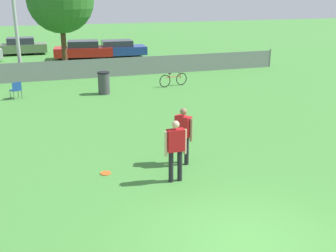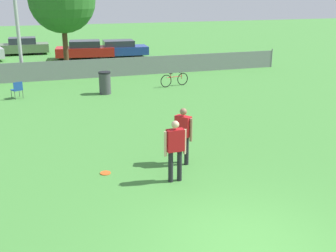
{
  "view_description": "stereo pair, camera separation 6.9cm",
  "coord_description": "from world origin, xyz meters",
  "px_view_note": "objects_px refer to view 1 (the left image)",
  "views": [
    {
      "loc": [
        -3.83,
        -6.46,
        4.87
      ],
      "look_at": [
        -0.06,
        4.78,
        1.05
      ],
      "focal_mm": 45.0,
      "sensor_mm": 36.0,
      "label": 1
    },
    {
      "loc": [
        -3.77,
        -6.48,
        4.87
      ],
      "look_at": [
        -0.06,
        4.78,
        1.05
      ],
      "focal_mm": 45.0,
      "sensor_mm": 36.0,
      "label": 2
    }
  ],
  "objects_px": {
    "trash_bin": "(104,83)",
    "parked_car_olive": "(21,46)",
    "player_defender_red": "(176,146)",
    "parked_car_red": "(84,50)",
    "frisbee_disc": "(106,173)",
    "parked_car_blue": "(117,49)",
    "bicycle_sideline": "(173,80)",
    "folding_chair_sideline": "(16,89)",
    "tree_near_pole": "(60,0)",
    "player_thrower_red": "(183,132)"
  },
  "relations": [
    {
      "from": "tree_near_pole",
      "to": "trash_bin",
      "type": "distance_m",
      "value": 8.0
    },
    {
      "from": "player_thrower_red",
      "to": "player_defender_red",
      "type": "relative_size",
      "value": 1.0
    },
    {
      "from": "player_defender_red",
      "to": "folding_chair_sideline",
      "type": "xyz_separation_m",
      "value": [
        -4.09,
        10.87,
        -0.52
      ]
    },
    {
      "from": "tree_near_pole",
      "to": "player_defender_red",
      "type": "height_order",
      "value": "tree_near_pole"
    },
    {
      "from": "player_defender_red",
      "to": "parked_car_olive",
      "type": "xyz_separation_m",
      "value": [
        -3.82,
        26.07,
        -0.34
      ]
    },
    {
      "from": "player_defender_red",
      "to": "bicycle_sideline",
      "type": "bearing_deg",
      "value": 69.4
    },
    {
      "from": "folding_chair_sideline",
      "to": "bicycle_sideline",
      "type": "relative_size",
      "value": 0.49
    },
    {
      "from": "trash_bin",
      "to": "parked_car_blue",
      "type": "bearing_deg",
      "value": 74.92
    },
    {
      "from": "folding_chair_sideline",
      "to": "frisbee_disc",
      "type": "bearing_deg",
      "value": 79.52
    },
    {
      "from": "player_thrower_red",
      "to": "player_defender_red",
      "type": "xyz_separation_m",
      "value": [
        -0.62,
        -1.07,
        0.0
      ]
    },
    {
      "from": "frisbee_disc",
      "to": "bicycle_sideline",
      "type": "distance_m",
      "value": 11.5
    },
    {
      "from": "player_thrower_red",
      "to": "parked_car_olive",
      "type": "relative_size",
      "value": 0.43
    },
    {
      "from": "frisbee_disc",
      "to": "parked_car_olive",
      "type": "distance_m",
      "value": 25.1
    },
    {
      "from": "parked_car_olive",
      "to": "parked_car_red",
      "type": "distance_m",
      "value": 5.84
    },
    {
      "from": "parked_car_blue",
      "to": "player_thrower_red",
      "type": "bearing_deg",
      "value": -93.56
    },
    {
      "from": "bicycle_sideline",
      "to": "trash_bin",
      "type": "height_order",
      "value": "trash_bin"
    },
    {
      "from": "tree_near_pole",
      "to": "player_thrower_red",
      "type": "xyz_separation_m",
      "value": [
        1.81,
        -16.43,
        -3.37
      ]
    },
    {
      "from": "trash_bin",
      "to": "parked_car_olive",
      "type": "distance_m",
      "value": 15.98
    },
    {
      "from": "folding_chair_sideline",
      "to": "player_defender_red",
      "type": "bearing_deg",
      "value": 86.38
    },
    {
      "from": "player_defender_red",
      "to": "parked_car_olive",
      "type": "distance_m",
      "value": 26.35
    },
    {
      "from": "player_defender_red",
      "to": "frisbee_disc",
      "type": "distance_m",
      "value": 2.22
    },
    {
      "from": "folding_chair_sideline",
      "to": "parked_car_blue",
      "type": "xyz_separation_m",
      "value": [
        7.21,
        11.24,
        0.18
      ]
    },
    {
      "from": "folding_chair_sideline",
      "to": "bicycle_sideline",
      "type": "height_order",
      "value": "folding_chair_sideline"
    },
    {
      "from": "frisbee_disc",
      "to": "trash_bin",
      "type": "relative_size",
      "value": 0.27
    },
    {
      "from": "parked_car_olive",
      "to": "parked_car_red",
      "type": "bearing_deg",
      "value": -40.25
    },
    {
      "from": "folding_chair_sideline",
      "to": "bicycle_sideline",
      "type": "bearing_deg",
      "value": 157.79
    },
    {
      "from": "frisbee_disc",
      "to": "trash_bin",
      "type": "height_order",
      "value": "trash_bin"
    },
    {
      "from": "frisbee_disc",
      "to": "parked_car_blue",
      "type": "relative_size",
      "value": 0.07
    },
    {
      "from": "parked_car_olive",
      "to": "parked_car_red",
      "type": "xyz_separation_m",
      "value": [
        4.42,
        -3.81,
        0.02
      ]
    },
    {
      "from": "folding_chair_sideline",
      "to": "trash_bin",
      "type": "distance_m",
      "value": 4.11
    },
    {
      "from": "tree_near_pole",
      "to": "player_defender_red",
      "type": "bearing_deg",
      "value": -86.1
    },
    {
      "from": "player_thrower_red",
      "to": "bicycle_sideline",
      "type": "xyz_separation_m",
      "value": [
        3.22,
        10.08,
        -0.64
      ]
    },
    {
      "from": "player_thrower_red",
      "to": "trash_bin",
      "type": "xyz_separation_m",
      "value": [
        -0.61,
        9.48,
        -0.43
      ]
    },
    {
      "from": "player_defender_red",
      "to": "parked_car_red",
      "type": "xyz_separation_m",
      "value": [
        0.61,
        22.26,
        -0.32
      ]
    },
    {
      "from": "bicycle_sideline",
      "to": "parked_car_olive",
      "type": "xyz_separation_m",
      "value": [
        -7.65,
        14.92,
        0.3
      ]
    },
    {
      "from": "player_defender_red",
      "to": "bicycle_sideline",
      "type": "xyz_separation_m",
      "value": [
        3.84,
        11.15,
        -0.64
      ]
    },
    {
      "from": "trash_bin",
      "to": "parked_car_blue",
      "type": "relative_size",
      "value": 0.25
    },
    {
      "from": "folding_chair_sideline",
      "to": "parked_car_red",
      "type": "distance_m",
      "value": 12.31
    },
    {
      "from": "tree_near_pole",
      "to": "trash_bin",
      "type": "xyz_separation_m",
      "value": [
        1.2,
        -6.94,
        -3.8
      ]
    },
    {
      "from": "trash_bin",
      "to": "frisbee_disc",
      "type": "bearing_deg",
      "value": -100.13
    },
    {
      "from": "tree_near_pole",
      "to": "trash_bin",
      "type": "bearing_deg",
      "value": -80.2
    },
    {
      "from": "frisbee_disc",
      "to": "folding_chair_sideline",
      "type": "distance_m",
      "value": 10.11
    },
    {
      "from": "player_thrower_red",
      "to": "parked_car_olive",
      "type": "xyz_separation_m",
      "value": [
        -4.43,
        25.0,
        -0.34
      ]
    },
    {
      "from": "parked_car_red",
      "to": "player_thrower_red",
      "type": "bearing_deg",
      "value": -81.91
    },
    {
      "from": "tree_near_pole",
      "to": "player_thrower_red",
      "type": "bearing_deg",
      "value": -83.71
    },
    {
      "from": "player_defender_red",
      "to": "trash_bin",
      "type": "distance_m",
      "value": 10.57
    },
    {
      "from": "frisbee_disc",
      "to": "parked_car_olive",
      "type": "bearing_deg",
      "value": 94.86
    },
    {
      "from": "player_defender_red",
      "to": "frisbee_disc",
      "type": "relative_size",
      "value": 5.74
    },
    {
      "from": "player_thrower_red",
      "to": "trash_bin",
      "type": "height_order",
      "value": "player_thrower_red"
    },
    {
      "from": "parked_car_olive",
      "to": "folding_chair_sideline",
      "type": "bearing_deg",
      "value": -90.51
    }
  ]
}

